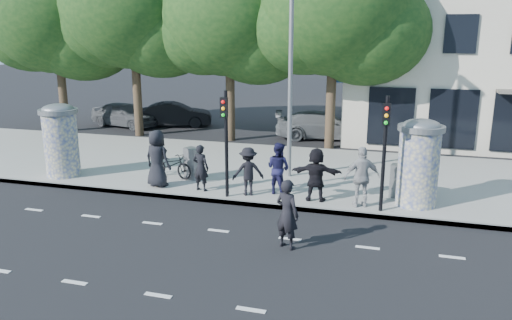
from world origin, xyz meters
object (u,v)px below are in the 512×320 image
(cabinet_left, at_px, (193,163))
(traffic_pole_near, at_px, (226,133))
(ped_e, at_px, (362,177))
(car_left, at_px, (125,114))
(ad_column_right, at_px, (419,161))
(cabinet_right, at_px, (399,181))
(car_right, at_px, (322,125))
(ped_b, at_px, (201,168))
(traffic_pole_far, at_px, (385,142))
(ped_d, at_px, (248,171))
(bicycle, at_px, (171,164))
(car_mid, at_px, (175,114))
(ped_a, at_px, (157,159))
(ped_f, at_px, (316,174))
(man_road, at_px, (287,214))
(street_lamp, at_px, (291,47))
(ped_c, at_px, (278,168))
(ad_column_left, at_px, (61,138))

(cabinet_left, bearing_deg, traffic_pole_near, -18.66)
(ped_e, bearing_deg, car_left, -57.93)
(ad_column_right, xyz_separation_m, cabinet_right, (-0.53, 0.59, -0.85))
(car_right, bearing_deg, ped_e, -178.13)
(ped_b, bearing_deg, ad_column_right, -166.40)
(traffic_pole_far, xyz_separation_m, car_left, (-14.77, 10.79, -1.53))
(ped_d, xyz_separation_m, bicycle, (-3.27, 1.17, -0.31))
(ped_b, xyz_separation_m, car_left, (-8.93, 10.38, -0.23))
(traffic_pole_far, distance_m, car_mid, 16.80)
(ped_a, height_order, ped_f, ped_a)
(traffic_pole_far, height_order, ped_b, traffic_pole_far)
(traffic_pole_far, distance_m, cabinet_right, 2.20)
(ped_e, xyz_separation_m, ped_f, (-1.41, 0.18, -0.08))
(ped_a, distance_m, man_road, 6.24)
(ped_d, relative_size, bicycle, 0.87)
(ped_f, relative_size, cabinet_right, 1.59)
(ped_a, xyz_separation_m, car_left, (-7.35, 10.36, -0.43))
(street_lamp, height_order, car_right, street_lamp)
(ped_d, xyz_separation_m, car_mid, (-7.82, 11.22, -0.25))
(ad_column_right, xyz_separation_m, car_mid, (-13.02, 10.72, -0.85))
(ped_b, height_order, cabinet_left, ped_b)
(car_left, xyz_separation_m, car_right, (11.42, -0.20, -0.01))
(car_left, bearing_deg, car_mid, -58.47)
(ped_d, height_order, bicycle, ped_d)
(traffic_pole_far, distance_m, ped_c, 3.61)
(ped_b, bearing_deg, ped_c, -161.68)
(ad_column_left, height_order, ped_a, ad_column_left)
(ped_e, relative_size, cabinet_right, 1.74)
(traffic_pole_near, xyz_separation_m, cabinet_right, (5.27, 1.50, -1.55))
(cabinet_left, bearing_deg, ad_column_right, 17.29)
(ped_d, relative_size, ped_e, 0.85)
(ped_e, bearing_deg, man_road, 42.49)
(bicycle, bearing_deg, cabinet_right, -75.37)
(ped_a, distance_m, ped_b, 1.60)
(ad_column_left, xyz_separation_m, ped_c, (8.10, 0.10, -0.54))
(traffic_pole_near, distance_m, ped_b, 1.71)
(traffic_pole_near, height_order, cabinet_right, traffic_pole_near)
(ad_column_left, xyz_separation_m, ped_a, (3.98, -0.28, -0.41))
(street_lamp, relative_size, man_road, 4.47)
(traffic_pole_near, xyz_separation_m, ped_c, (1.50, 0.81, -1.23))
(cabinet_left, bearing_deg, man_road, -22.84)
(ped_d, bearing_deg, car_right, -119.22)
(ped_b, height_order, ped_f, ped_f)
(man_road, xyz_separation_m, cabinet_left, (-4.48, 4.55, -0.18))
(man_road, xyz_separation_m, car_left, (-12.60, 13.72, -0.19))
(traffic_pole_far, distance_m, bicycle, 7.80)
(ped_b, relative_size, man_road, 0.87)
(ad_column_left, relative_size, traffic_pole_far, 0.78)
(ped_b, xyz_separation_m, cabinet_left, (-0.81, 1.21, -0.21))
(car_left, bearing_deg, bicycle, -127.03)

